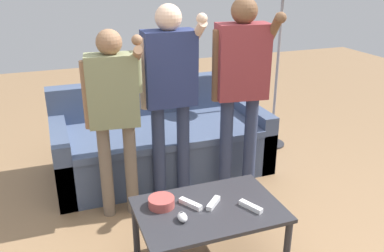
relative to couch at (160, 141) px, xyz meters
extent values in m
cube|color=#475675|center=(0.00, -0.04, -0.08)|extent=(1.95, 0.93, 0.40)
cube|color=#4D5D7E|center=(0.00, -0.12, 0.15)|extent=(1.67, 0.81, 0.06)
cube|color=#475675|center=(0.00, 0.34, 0.32)|extent=(1.95, 0.18, 0.40)
cube|color=#475675|center=(-0.91, -0.04, 0.00)|extent=(0.14, 0.93, 0.57)
cube|color=#475675|center=(0.91, -0.04, 0.00)|extent=(0.14, 0.93, 0.57)
cube|color=#2D2D33|center=(-0.09, -1.45, 0.15)|extent=(0.90, 0.59, 0.03)
cylinder|color=#2D2D33|center=(0.32, -1.71, -0.07)|extent=(0.04, 0.04, 0.42)
cylinder|color=#2D2D33|center=(-0.51, -1.19, -0.07)|extent=(0.04, 0.04, 0.42)
cylinder|color=#2D2D33|center=(0.32, -1.19, -0.07)|extent=(0.04, 0.04, 0.42)
cylinder|color=#B24C47|center=(-0.36, -1.33, 0.19)|extent=(0.16, 0.16, 0.06)
ellipsoid|color=white|center=(-0.29, -1.52, 0.19)|extent=(0.06, 0.09, 0.05)
cylinder|color=#4C4C51|center=(-0.29, -1.50, 0.22)|extent=(0.02, 0.02, 0.01)
cylinder|color=#2D2D33|center=(1.30, 0.10, -0.27)|extent=(0.28, 0.28, 0.02)
cylinder|color=gray|center=(1.30, 0.10, 0.54)|extent=(0.03, 0.03, 1.60)
cylinder|color=#756656|center=(-0.60, -0.63, 0.10)|extent=(0.09, 0.09, 0.76)
cylinder|color=#756656|center=(-0.42, -0.65, 0.10)|extent=(0.09, 0.09, 0.76)
cube|color=gray|center=(-0.51, -0.64, 0.74)|extent=(0.38, 0.23, 0.52)
sphere|color=#936B4C|center=(-0.51, -0.64, 1.08)|extent=(0.18, 0.18, 0.18)
cylinder|color=#936B4C|center=(-0.69, -0.62, 0.71)|extent=(0.07, 0.07, 0.49)
cylinder|color=gray|center=(-0.33, -0.66, 0.84)|extent=(0.07, 0.07, 0.25)
cylinder|color=#936B4C|center=(-0.34, -0.72, 0.99)|extent=(0.09, 0.25, 0.16)
sphere|color=#936B4C|center=(-0.35, -0.77, 1.10)|extent=(0.07, 0.07, 0.07)
cylinder|color=#2D3856|center=(-0.16, -0.55, 0.14)|extent=(0.10, 0.10, 0.83)
cylinder|color=#2D3856|center=(0.05, -0.55, 0.14)|extent=(0.10, 0.10, 0.83)
cube|color=navy|center=(-0.06, -0.55, 0.84)|extent=(0.40, 0.21, 0.57)
sphere|color=beige|center=(-0.06, -0.55, 1.21)|extent=(0.20, 0.20, 0.20)
cylinder|color=beige|center=(-0.26, -0.54, 0.81)|extent=(0.07, 0.07, 0.54)
cylinder|color=navy|center=(0.14, -0.55, 0.95)|extent=(0.07, 0.07, 0.27)
cylinder|color=beige|center=(0.14, -0.63, 1.11)|extent=(0.07, 0.26, 0.22)
sphere|color=beige|center=(0.14, -0.71, 1.22)|extent=(0.08, 0.08, 0.08)
cylinder|color=#2D3856|center=(0.40, -0.62, 0.15)|extent=(0.11, 0.11, 0.85)
cylinder|color=#2D3856|center=(0.61, -0.65, 0.15)|extent=(0.11, 0.11, 0.85)
cube|color=brown|center=(0.51, -0.64, 0.87)|extent=(0.43, 0.27, 0.59)
sphere|color=brown|center=(0.51, -0.64, 1.25)|extent=(0.20, 0.20, 0.20)
cylinder|color=brown|center=(0.31, -0.61, 0.84)|extent=(0.07, 0.07, 0.55)
cylinder|color=brown|center=(0.71, -0.66, 0.98)|extent=(0.07, 0.07, 0.28)
cylinder|color=brown|center=(0.69, -0.77, 1.12)|extent=(0.10, 0.24, 0.25)
sphere|color=brown|center=(0.68, -0.87, 1.22)|extent=(0.08, 0.08, 0.08)
cube|color=white|center=(-0.06, -1.43, 0.18)|extent=(0.13, 0.13, 0.03)
cylinder|color=silver|center=(-0.04, -1.41, 0.20)|extent=(0.01, 0.01, 0.00)
cube|color=silver|center=(-0.09, -1.46, 0.20)|extent=(0.02, 0.02, 0.00)
cube|color=white|center=(-0.19, -1.39, 0.18)|extent=(0.11, 0.16, 0.03)
cylinder|color=silver|center=(-0.21, -1.36, 0.20)|extent=(0.01, 0.01, 0.00)
cube|color=silver|center=(-0.17, -1.43, 0.20)|extent=(0.02, 0.02, 0.00)
cube|color=white|center=(0.15, -1.54, 0.18)|extent=(0.10, 0.16, 0.03)
cylinder|color=silver|center=(0.13, -1.52, 0.20)|extent=(0.01, 0.01, 0.00)
cube|color=silver|center=(0.17, -1.59, 0.20)|extent=(0.02, 0.02, 0.00)
camera|label=1|loc=(-0.92, -3.41, 1.56)|focal=37.70mm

